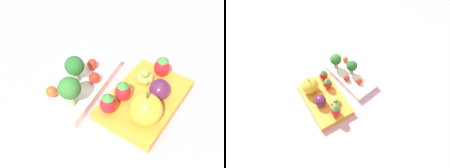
% 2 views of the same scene
% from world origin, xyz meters
% --- Properties ---
extents(ground_plane, '(4.00, 4.00, 0.00)m').
position_xyz_m(ground_plane, '(0.00, 0.00, 0.00)').
color(ground_plane, '#C6939E').
extents(bento_box_savoury, '(0.19, 0.10, 0.02)m').
position_xyz_m(bento_box_savoury, '(-0.01, 0.06, 0.01)').
color(bento_box_savoury, white).
rests_on(bento_box_savoury, ground_plane).
extents(bento_box_fruit, '(0.20, 0.15, 0.02)m').
position_xyz_m(bento_box_fruit, '(0.01, -0.07, 0.01)').
color(bento_box_fruit, orange).
rests_on(bento_box_fruit, ground_plane).
extents(broccoli_floret_0, '(0.04, 0.04, 0.06)m').
position_xyz_m(broccoli_floret_0, '(-0.07, 0.04, 0.06)').
color(broccoli_floret_0, '#93B770').
rests_on(broccoli_floret_0, bento_box_savoury).
extents(broccoli_floret_1, '(0.04, 0.04, 0.06)m').
position_xyz_m(broccoli_floret_1, '(-0.01, 0.07, 0.06)').
color(broccoli_floret_1, '#93B770').
rests_on(broccoli_floret_1, bento_box_savoury).
extents(cherry_tomato_0, '(0.02, 0.02, 0.02)m').
position_xyz_m(cherry_tomato_0, '(0.04, 0.06, 0.03)').
color(cherry_tomato_0, red).
rests_on(cherry_tomato_0, bento_box_savoury).
extents(cherry_tomato_1, '(0.02, 0.02, 0.02)m').
position_xyz_m(cherry_tomato_1, '(-0.00, 0.03, 0.03)').
color(cherry_tomato_1, red).
rests_on(cherry_tomato_1, bento_box_savoury).
extents(cherry_tomato_2, '(0.02, 0.02, 0.02)m').
position_xyz_m(cherry_tomato_2, '(-0.07, 0.09, 0.03)').
color(cherry_tomato_2, '#DB4C1E').
rests_on(cherry_tomato_2, bento_box_savoury).
extents(apple, '(0.06, 0.06, 0.06)m').
position_xyz_m(apple, '(-0.05, -0.09, 0.05)').
color(apple, gold).
rests_on(apple, bento_box_fruit).
extents(strawberry_0, '(0.03, 0.03, 0.04)m').
position_xyz_m(strawberry_0, '(-0.06, -0.02, 0.04)').
color(strawberry_0, red).
rests_on(strawberry_0, bento_box_fruit).
extents(strawberry_1, '(0.03, 0.03, 0.04)m').
position_xyz_m(strawberry_1, '(-0.02, -0.04, 0.04)').
color(strawberry_1, red).
rests_on(strawberry_1, bento_box_fruit).
extents(strawberry_2, '(0.03, 0.03, 0.05)m').
position_xyz_m(strawberry_2, '(0.08, -0.08, 0.04)').
color(strawberry_2, red).
rests_on(strawberry_2, bento_box_fruit).
extents(plum, '(0.04, 0.04, 0.04)m').
position_xyz_m(plum, '(0.02, -0.09, 0.04)').
color(plum, '#511E42').
rests_on(plum, bento_box_fruit).
extents(grape_cluster, '(0.03, 0.03, 0.03)m').
position_xyz_m(grape_cluster, '(0.05, -0.06, 0.03)').
color(grape_cluster, '#8EA84C').
rests_on(grape_cluster, bento_box_fruit).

